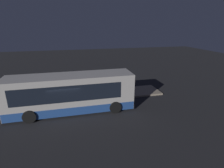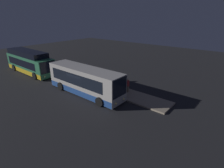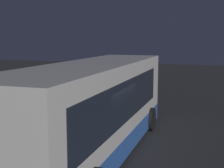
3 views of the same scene
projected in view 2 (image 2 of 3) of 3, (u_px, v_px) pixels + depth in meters
The scene contains 10 objects.
ground at pixel (81, 93), 21.35m from camera, with size 80.00×80.00×0.00m, color #232326.
platform at pixel (98, 85), 23.48m from camera, with size 20.00×2.81×0.17m.
bus_lead at pixel (84, 81), 20.61m from camera, with size 10.51×2.76×3.21m.
bus_second at pixel (30, 63), 28.39m from camera, with size 10.79×2.87×3.59m.
passenger_boarding at pixel (110, 81), 21.75m from camera, with size 0.50×0.59×1.79m.
passenger_waiting at pixel (120, 88), 20.09m from camera, with size 0.67×0.62×1.64m.
passenger_with_bags at pixel (128, 85), 20.86m from camera, with size 0.57×0.61×1.68m.
suitcase at pixel (127, 87), 21.74m from camera, with size 0.38×0.23×0.95m.
sign_post at pixel (86, 71), 23.91m from camera, with size 0.10×0.60×2.54m.
trash_bin at pixel (113, 89), 21.03m from camera, with size 0.44×0.44×0.65m.
Camera 2 is at (15.28, -12.65, 8.82)m, focal length 28.00 mm.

